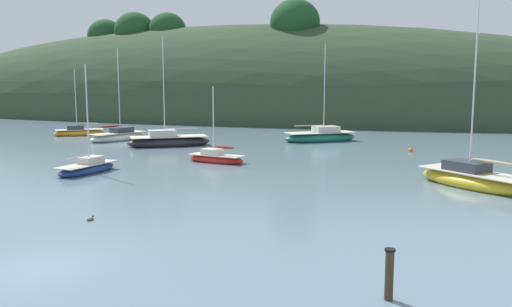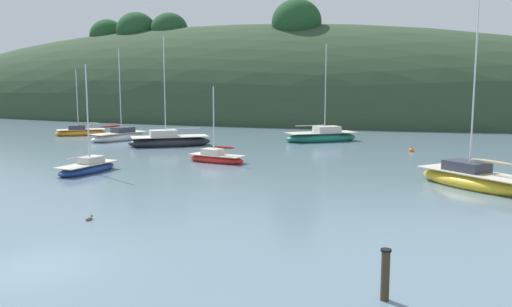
{
  "view_description": "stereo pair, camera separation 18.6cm",
  "coord_description": "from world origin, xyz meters",
  "px_view_note": "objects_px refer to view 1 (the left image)",
  "views": [
    {
      "loc": [
        12.21,
        -12.77,
        5.94
      ],
      "look_at": [
        0.0,
        20.0,
        1.2
      ],
      "focal_mm": 36.33,
      "sensor_mm": 36.0,
      "label": 1
    },
    {
      "loc": [
        12.38,
        -12.7,
        5.94
      ],
      "look_at": [
        0.0,
        20.0,
        1.2
      ],
      "focal_mm": 36.33,
      "sensor_mm": 36.0,
      "label": 2
    }
  ],
  "objects_px": {
    "sailboat_navy_dinghy": "(168,141)",
    "mooring_buoy_outer": "(411,150)",
    "sailboat_grey_yawl": "(216,158)",
    "sailboat_cream_ketch": "(321,137)",
    "sailboat_teal_outer": "(474,179)",
    "sailboat_yellow_far": "(87,168)",
    "jetty_piling": "(389,274)",
    "duck_lone_left": "(91,219)",
    "sailboat_white_near": "(79,132)",
    "sailboat_red_portside": "(118,136)"
  },
  "relations": [
    {
      "from": "sailboat_navy_dinghy",
      "to": "mooring_buoy_outer",
      "type": "height_order",
      "value": "sailboat_navy_dinghy"
    },
    {
      "from": "sailboat_grey_yawl",
      "to": "mooring_buoy_outer",
      "type": "bearing_deg",
      "value": 40.62
    },
    {
      "from": "sailboat_cream_ketch",
      "to": "sailboat_teal_outer",
      "type": "bearing_deg",
      "value": -55.75
    },
    {
      "from": "sailboat_yellow_far",
      "to": "mooring_buoy_outer",
      "type": "relative_size",
      "value": 13.65
    },
    {
      "from": "sailboat_teal_outer",
      "to": "jetty_piling",
      "type": "distance_m",
      "value": 18.1
    },
    {
      "from": "mooring_buoy_outer",
      "to": "duck_lone_left",
      "type": "distance_m",
      "value": 31.01
    },
    {
      "from": "sailboat_grey_yawl",
      "to": "duck_lone_left",
      "type": "xyz_separation_m",
      "value": [
        1.96,
        -17.27,
        -0.26
      ]
    },
    {
      "from": "sailboat_white_near",
      "to": "jetty_piling",
      "type": "xyz_separation_m",
      "value": [
        38.55,
        -34.55,
        0.38
      ]
    },
    {
      "from": "sailboat_red_portside",
      "to": "sailboat_cream_ketch",
      "type": "relative_size",
      "value": 0.96
    },
    {
      "from": "sailboat_red_portside",
      "to": "duck_lone_left",
      "type": "relative_size",
      "value": 23.01
    },
    {
      "from": "sailboat_grey_yawl",
      "to": "jetty_piling",
      "type": "distance_m",
      "value": 26.13
    },
    {
      "from": "sailboat_cream_ketch",
      "to": "sailboat_grey_yawl",
      "type": "bearing_deg",
      "value": -103.67
    },
    {
      "from": "sailboat_cream_ketch",
      "to": "sailboat_white_near",
      "type": "bearing_deg",
      "value": -172.43
    },
    {
      "from": "sailboat_teal_outer",
      "to": "sailboat_yellow_far",
      "type": "distance_m",
      "value": 24.37
    },
    {
      "from": "sailboat_grey_yawl",
      "to": "sailboat_red_portside",
      "type": "relative_size",
      "value": 0.6
    },
    {
      "from": "sailboat_yellow_far",
      "to": "sailboat_navy_dinghy",
      "type": "bearing_deg",
      "value": 99.41
    },
    {
      "from": "sailboat_white_near",
      "to": "sailboat_cream_ketch",
      "type": "distance_m",
      "value": 27.8
    },
    {
      "from": "jetty_piling",
      "to": "sailboat_grey_yawl",
      "type": "bearing_deg",
      "value": 125.32
    },
    {
      "from": "sailboat_navy_dinghy",
      "to": "sailboat_cream_ketch",
      "type": "xyz_separation_m",
      "value": [
        12.72,
        9.09,
        0.0
      ]
    },
    {
      "from": "sailboat_grey_yawl",
      "to": "jetty_piling",
      "type": "relative_size",
      "value": 4.04
    },
    {
      "from": "sailboat_cream_ketch",
      "to": "mooring_buoy_outer",
      "type": "relative_size",
      "value": 18.89
    },
    {
      "from": "sailboat_grey_yawl",
      "to": "jetty_piling",
      "type": "xyz_separation_m",
      "value": [
        15.1,
        -21.32,
        0.43
      ]
    },
    {
      "from": "sailboat_red_portside",
      "to": "sailboat_teal_outer",
      "type": "distance_m",
      "value": 36.71
    },
    {
      "from": "sailboat_teal_outer",
      "to": "sailboat_cream_ketch",
      "type": "height_order",
      "value": "sailboat_teal_outer"
    },
    {
      "from": "sailboat_grey_yawl",
      "to": "sailboat_yellow_far",
      "type": "relative_size",
      "value": 0.8
    },
    {
      "from": "sailboat_teal_outer",
      "to": "sailboat_red_portside",
      "type": "bearing_deg",
      "value": 158.0
    },
    {
      "from": "sailboat_white_near",
      "to": "sailboat_teal_outer",
      "type": "relative_size",
      "value": 0.72
    },
    {
      "from": "sailboat_navy_dinghy",
      "to": "sailboat_cream_ketch",
      "type": "relative_size",
      "value": 1.04
    },
    {
      "from": "mooring_buoy_outer",
      "to": "sailboat_navy_dinghy",
      "type": "bearing_deg",
      "value": -170.42
    },
    {
      "from": "mooring_buoy_outer",
      "to": "duck_lone_left",
      "type": "relative_size",
      "value": 1.27
    },
    {
      "from": "jetty_piling",
      "to": "sailboat_red_portside",
      "type": "bearing_deg",
      "value": 134.59
    },
    {
      "from": "sailboat_white_near",
      "to": "duck_lone_left",
      "type": "relative_size",
      "value": 18.22
    },
    {
      "from": "duck_lone_left",
      "to": "sailboat_cream_ketch",
      "type": "bearing_deg",
      "value": 86.4
    },
    {
      "from": "sailboat_cream_ketch",
      "to": "mooring_buoy_outer",
      "type": "bearing_deg",
      "value": -29.89
    },
    {
      "from": "sailboat_cream_ketch",
      "to": "sailboat_yellow_far",
      "type": "relative_size",
      "value": 1.38
    },
    {
      "from": "sailboat_grey_yawl",
      "to": "sailboat_teal_outer",
      "type": "relative_size",
      "value": 0.54
    },
    {
      "from": "sailboat_navy_dinghy",
      "to": "sailboat_red_portside",
      "type": "xyz_separation_m",
      "value": [
        -7.47,
        2.5,
        -0.05
      ]
    },
    {
      "from": "jetty_piling",
      "to": "sailboat_navy_dinghy",
      "type": "bearing_deg",
      "value": 129.15
    },
    {
      "from": "sailboat_white_near",
      "to": "sailboat_teal_outer",
      "type": "distance_m",
      "value": 44.64
    },
    {
      "from": "sailboat_red_portside",
      "to": "sailboat_cream_ketch",
      "type": "distance_m",
      "value": 21.23
    },
    {
      "from": "jetty_piling",
      "to": "sailboat_teal_outer",
      "type": "bearing_deg",
      "value": 80.91
    },
    {
      "from": "sailboat_yellow_far",
      "to": "duck_lone_left",
      "type": "bearing_deg",
      "value": -51.12
    },
    {
      "from": "sailboat_cream_ketch",
      "to": "duck_lone_left",
      "type": "distance_m",
      "value": 34.24
    },
    {
      "from": "sailboat_red_portside",
      "to": "sailboat_yellow_far",
      "type": "distance_m",
      "value": 20.2
    },
    {
      "from": "sailboat_red_portside",
      "to": "sailboat_yellow_far",
      "type": "height_order",
      "value": "sailboat_red_portside"
    },
    {
      "from": "sailboat_red_portside",
      "to": "sailboat_navy_dinghy",
      "type": "bearing_deg",
      "value": -18.5
    },
    {
      "from": "sailboat_navy_dinghy",
      "to": "sailboat_white_near",
      "type": "relative_size",
      "value": 1.36
    },
    {
      "from": "jetty_piling",
      "to": "duck_lone_left",
      "type": "bearing_deg",
      "value": 162.9
    },
    {
      "from": "sailboat_white_near",
      "to": "sailboat_grey_yawl",
      "type": "bearing_deg",
      "value": -29.44
    },
    {
      "from": "sailboat_yellow_far",
      "to": "mooring_buoy_outer",
      "type": "height_order",
      "value": "sailboat_yellow_far"
    }
  ]
}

